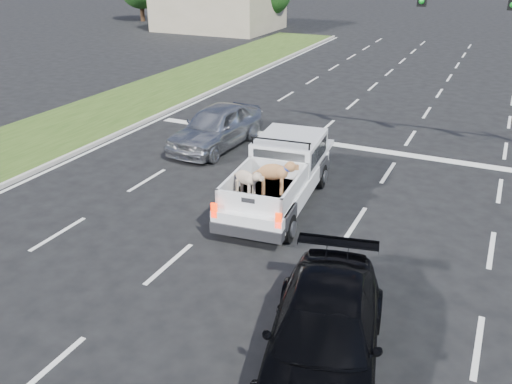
% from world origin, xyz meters
% --- Properties ---
extents(ground, '(160.00, 160.00, 0.00)m').
position_xyz_m(ground, '(0.00, 0.00, 0.00)').
color(ground, black).
rests_on(ground, ground).
extents(road_markings, '(17.75, 60.00, 0.01)m').
position_xyz_m(road_markings, '(0.00, 6.56, 0.01)').
color(road_markings, silver).
rests_on(road_markings, ground).
extents(grass_median_left, '(5.00, 60.00, 0.10)m').
position_xyz_m(grass_median_left, '(-11.50, 6.00, 0.05)').
color(grass_median_left, '#294414').
rests_on(grass_median_left, ground).
extents(curb_left, '(0.15, 60.00, 0.14)m').
position_xyz_m(curb_left, '(-9.05, 6.00, 0.07)').
color(curb_left, '#A39D95').
rests_on(curb_left, ground).
extents(building_left, '(10.00, 8.00, 4.40)m').
position_xyz_m(building_left, '(-20.00, 36.00, 2.20)').
color(building_left, tan).
rests_on(building_left, ground).
extents(pickup_truck, '(2.44, 5.47, 1.99)m').
position_xyz_m(pickup_truck, '(-0.67, 4.24, 0.93)').
color(pickup_truck, black).
rests_on(pickup_truck, ground).
extents(silver_sedan, '(2.17, 4.80, 1.60)m').
position_xyz_m(silver_sedan, '(-4.76, 7.84, 0.80)').
color(silver_sedan, '#B4B7BC').
rests_on(silver_sedan, ground).
extents(black_coupe, '(2.98, 5.25, 1.43)m').
position_xyz_m(black_coupe, '(2.73, -1.80, 0.72)').
color(black_coupe, black).
rests_on(black_coupe, ground).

